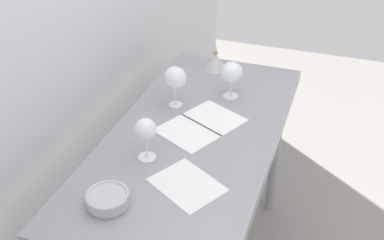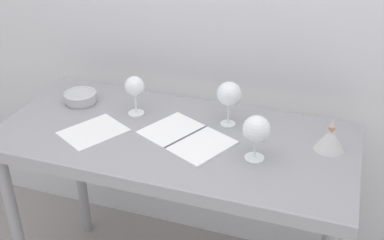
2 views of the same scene
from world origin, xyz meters
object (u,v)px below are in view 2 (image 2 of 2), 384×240
open_notebook (186,137)px  tasting_sheet_upper (93,131)px  wine_glass_far_right (229,95)px  decanter_funnel (330,139)px  wine_glass_far_left (135,87)px  wine_glass_near_right (256,130)px  tasting_bowl (81,97)px

open_notebook → tasting_sheet_upper: bearing=-143.0°
wine_glass_far_right → decanter_funnel: bearing=-8.3°
tasting_sheet_upper → wine_glass_far_right: bearing=54.5°
wine_glass_far_left → wine_glass_near_right: (0.55, -0.17, -0.00)m
wine_glass_far_right → wine_glass_far_left: bearing=-174.6°
tasting_sheet_upper → decanter_funnel: size_ratio=1.78×
wine_glass_near_right → tasting_bowl: bearing=167.0°
tasting_bowl → decanter_funnel: 1.07m
open_notebook → decanter_funnel: 0.54m
open_notebook → wine_glass_far_left: bearing=-178.7°
wine_glass_near_right → tasting_sheet_upper: bearing=-178.1°
wine_glass_far_left → open_notebook: wine_glass_far_left is taller
wine_glass_far_right → wine_glass_far_left: (-0.39, -0.04, -0.01)m
wine_glass_near_right → open_notebook: wine_glass_near_right is taller
tasting_sheet_upper → tasting_bowl: bearing=159.4°
wine_glass_far_right → tasting_sheet_upper: bearing=-154.7°
decanter_funnel → wine_glass_far_right: bearing=171.7°
wine_glass_near_right → tasting_bowl: 0.85m
wine_glass_far_right → tasting_sheet_upper: wine_glass_far_right is taller
wine_glass_far_left → wine_glass_near_right: bearing=-17.6°
open_notebook → tasting_bowl: (-0.54, 0.14, 0.02)m
decanter_funnel → open_notebook: bearing=-169.2°
tasting_sheet_upper → decanter_funnel: decanter_funnel is taller
wine_glass_far_right → tasting_bowl: wine_glass_far_right is taller
open_notebook → wine_glass_near_right: bearing=15.7°
wine_glass_far_left → decanter_funnel: wine_glass_far_left is taller
open_notebook → tasting_bowl: bearing=-168.4°
decanter_funnel → wine_glass_near_right: bearing=-148.9°
tasting_sheet_upper → tasting_bowl: size_ratio=1.64×
open_notebook → tasting_bowl: tasting_bowl is taller
wine_glass_near_right → wine_glass_far_left: bearing=162.4°
tasting_bowl → wine_glass_far_left: bearing=-3.3°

